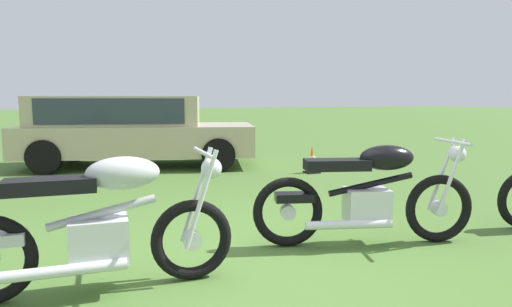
# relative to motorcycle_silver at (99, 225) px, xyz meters

# --- Properties ---
(ground_plane) EXTENTS (120.00, 120.00, 0.00)m
(ground_plane) POSITION_rel_motorcycle_silver_xyz_m (1.19, 0.18, -0.49)
(ground_plane) COLOR #476B2D
(motorcycle_silver) EXTENTS (2.01, 0.64, 1.02)m
(motorcycle_silver) POSITION_rel_motorcycle_silver_xyz_m (0.00, 0.00, 0.00)
(motorcycle_silver) COLOR black
(motorcycle_silver) RESTS_ON ground
(motorcycle_black) EXTENTS (2.07, 0.92, 1.02)m
(motorcycle_black) POSITION_rel_motorcycle_silver_xyz_m (2.42, 0.16, -0.01)
(motorcycle_black) COLOR black
(motorcycle_black) RESTS_ON ground
(car_beige) EXTENTS (4.92, 3.06, 1.43)m
(car_beige) POSITION_rel_motorcycle_silver_xyz_m (0.96, 6.18, 0.35)
(car_beige) COLOR #BCAD8C
(car_beige) RESTS_ON ground
(traffic_cone) EXTENTS (0.25, 0.25, 0.52)m
(traffic_cone) POSITION_rel_motorcycle_silver_xyz_m (4.00, 4.01, -0.25)
(traffic_cone) COLOR #EA590F
(traffic_cone) RESTS_ON ground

